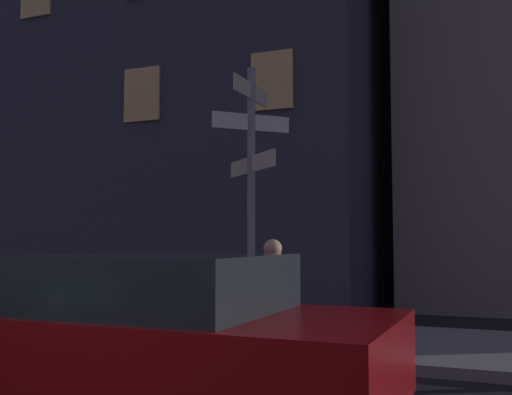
% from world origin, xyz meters
% --- Properties ---
extents(sidewalk_kerb, '(40.00, 3.19, 0.14)m').
position_xyz_m(sidewalk_kerb, '(0.00, 7.10, 0.07)').
color(sidewalk_kerb, gray).
rests_on(sidewalk_kerb, ground_plane).
extents(signpost, '(1.19, 1.24, 4.02)m').
position_xyz_m(signpost, '(-0.51, 6.29, 2.52)').
color(signpost, gray).
rests_on(signpost, sidewalk_kerb).
extents(car_near_right, '(4.23, 2.10, 1.48)m').
position_xyz_m(car_near_right, '(0.13, 2.56, 0.78)').
color(car_near_right, maroon).
rests_on(car_near_right, ground_plane).
extents(cyclist, '(1.81, 0.37, 1.61)m').
position_xyz_m(cyclist, '(0.31, 4.88, 0.75)').
color(cyclist, black).
rests_on(cyclist, ground_plane).
extents(building_left_block, '(12.36, 8.49, 17.11)m').
position_xyz_m(building_left_block, '(-5.95, 13.56, 8.55)').
color(building_left_block, '#383842').
rests_on(building_left_block, ground_plane).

